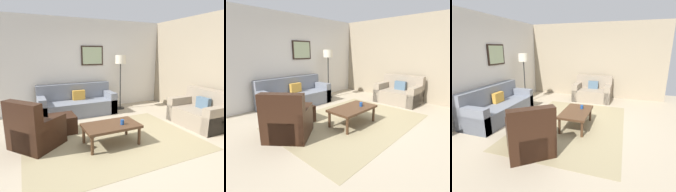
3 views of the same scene
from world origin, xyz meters
The scene contains 12 objects.
ground_plane centered at (0.00, 0.00, 0.00)m, with size 8.00×8.00×0.00m, color tan.
rear_partition centered at (0.00, 2.60, 1.40)m, with size 6.00×0.12×2.80m, color silver.
stone_feature_panel centered at (3.00, 0.00, 1.40)m, with size 0.12×5.20×2.80m, color gray.
area_rug centered at (0.00, 0.00, 0.00)m, with size 3.49×2.50×0.01m, color #948561.
couch_main centered at (-0.19, 2.11, 0.30)m, with size 2.18×0.88×0.88m.
couch_loveseat centered at (2.44, -0.10, 0.30)m, with size 0.91×1.33×0.88m.
armchair_leather centered at (-1.49, 0.36, 0.31)m, with size 1.13×1.13×0.95m.
ottoman centered at (-0.85, 0.89, 0.20)m, with size 0.56×0.56×0.40m, color black.
coffee_table centered at (-0.09, -0.13, 0.36)m, with size 1.10×0.64×0.41m.
cup centered at (0.11, -0.22, 0.46)m, with size 0.07×0.07×0.10m, color #1E478C.
lamp_standing centered at (1.23, 2.06, 1.41)m, with size 0.32×0.32×1.71m.
framed_artwork centered at (0.47, 2.51, 1.70)m, with size 0.71×0.04×0.60m.
Camera 1 is at (-1.61, -3.43, 1.80)m, focal length 31.41 mm.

